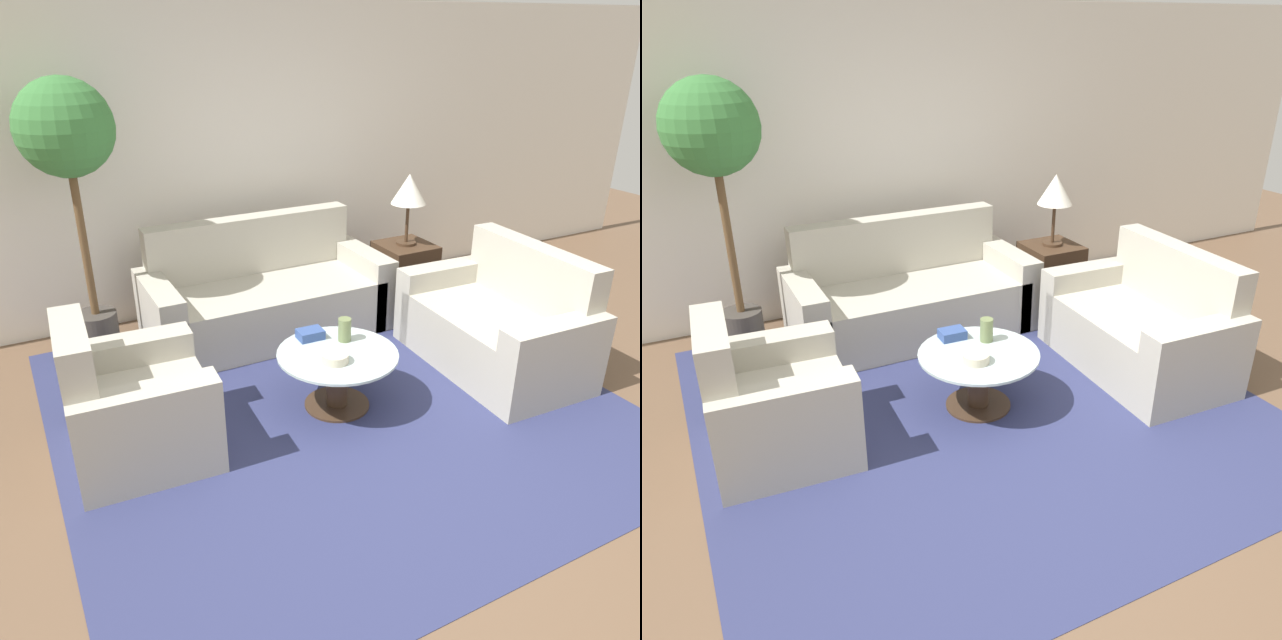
{
  "view_description": "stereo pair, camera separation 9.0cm",
  "coord_description": "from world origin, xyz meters",
  "views": [
    {
      "loc": [
        -1.93,
        -2.35,
        2.37
      ],
      "look_at": [
        -0.12,
        1.08,
        0.55
      ],
      "focal_mm": 35.0,
      "sensor_mm": 36.0,
      "label": 1
    },
    {
      "loc": [
        -1.85,
        -2.39,
        2.37
      ],
      "look_at": [
        -0.12,
        1.08,
        0.55
      ],
      "focal_mm": 35.0,
      "sensor_mm": 36.0,
      "label": 2
    }
  ],
  "objects": [
    {
      "name": "ground_plane",
      "position": [
        0.0,
        0.0,
        0.0
      ],
      "size": [
        14.0,
        14.0,
        0.0
      ],
      "primitive_type": "plane",
      "color": "brown"
    },
    {
      "name": "wall_back",
      "position": [
        0.0,
        2.92,
        1.3
      ],
      "size": [
        10.0,
        0.06,
        2.6
      ],
      "color": "white",
      "rests_on": "ground_plane"
    },
    {
      "name": "rug",
      "position": [
        -0.12,
        0.83,
        0.0
      ],
      "size": [
        3.65,
        3.51,
        0.01
      ],
      "color": "navy",
      "rests_on": "ground_plane"
    },
    {
      "name": "sofa_main",
      "position": [
        -0.08,
        2.18,
        0.3
      ],
      "size": [
        2.0,
        0.88,
        0.94
      ],
      "color": "#B2AD9E",
      "rests_on": "ground_plane"
    },
    {
      "name": "armchair",
      "position": [
        -1.47,
        0.95,
        0.3
      ],
      "size": [
        0.86,
        0.91,
        0.9
      ],
      "rotation": [
        0.0,
        0.0,
        1.51
      ],
      "color": "#B2AD9E",
      "rests_on": "ground_plane"
    },
    {
      "name": "loveseat",
      "position": [
        1.28,
        0.8,
        0.3
      ],
      "size": [
        0.9,
        1.47,
        0.92
      ],
      "rotation": [
        0.0,
        0.0,
        -1.61
      ],
      "color": "#B2AD9E",
      "rests_on": "ground_plane"
    },
    {
      "name": "coffee_table",
      "position": [
        -0.12,
        0.83,
        0.27
      ],
      "size": [
        0.82,
        0.82,
        0.41
      ],
      "color": "#422D1E",
      "rests_on": "ground_plane"
    },
    {
      "name": "side_table",
      "position": [
        1.31,
        2.12,
        0.29
      ],
      "size": [
        0.47,
        0.47,
        0.57
      ],
      "color": "#422D1E",
      "rests_on": "ground_plane"
    },
    {
      "name": "table_lamp",
      "position": [
        1.31,
        2.12,
        1.07
      ],
      "size": [
        0.31,
        0.31,
        0.64
      ],
      "color": "#422D1E",
      "rests_on": "side_table"
    },
    {
      "name": "potted_plant",
      "position": [
        -1.42,
        2.38,
        1.59
      ],
      "size": [
        0.68,
        0.68,
        2.09
      ],
      "color": "#3D3833",
      "rests_on": "ground_plane"
    },
    {
      "name": "vase",
      "position": [
        0.01,
        0.97,
        0.5
      ],
      "size": [
        0.09,
        0.09,
        0.17
      ],
      "color": "#6B7A4C",
      "rests_on": "coffee_table"
    },
    {
      "name": "bowl",
      "position": [
        -0.2,
        0.73,
        0.44
      ],
      "size": [
        0.18,
        0.18,
        0.06
      ],
      "color": "beige",
      "rests_on": "coffee_table"
    },
    {
      "name": "book_stack",
      "position": [
        -0.19,
        1.11,
        0.45
      ],
      "size": [
        0.18,
        0.14,
        0.07
      ],
      "rotation": [
        0.0,
        0.0,
        -0.04
      ],
      "color": "#334C8C",
      "rests_on": "coffee_table"
    }
  ]
}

